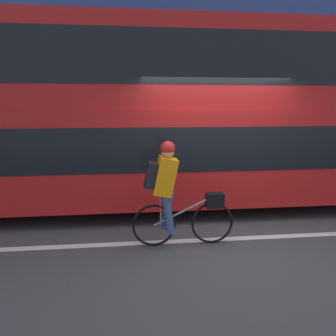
# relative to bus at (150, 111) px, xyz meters

# --- Properties ---
(ground_plane) EXTENTS (80.00, 80.00, 0.00)m
(ground_plane) POSITION_rel_bus_xyz_m (1.04, -1.70, -1.94)
(ground_plane) COLOR #424244
(road_center_line) EXTENTS (50.00, 0.14, 0.01)m
(road_center_line) POSITION_rel_bus_xyz_m (1.04, -1.90, -1.94)
(road_center_line) COLOR silver
(road_center_line) RESTS_ON ground_plane
(sidewalk_curb) EXTENTS (60.00, 1.69, 0.14)m
(sidewalk_curb) POSITION_rel_bus_xyz_m (1.04, 2.82, -1.87)
(sidewalk_curb) COLOR gray
(sidewalk_curb) RESTS_ON ground_plane
(building_facade) EXTENTS (60.00, 0.30, 8.76)m
(building_facade) POSITION_rel_bus_xyz_m (1.04, 3.82, 2.44)
(building_facade) COLOR #33478C
(building_facade) RESTS_ON ground_plane
(bus) EXTENTS (10.74, 2.54, 3.50)m
(bus) POSITION_rel_bus_xyz_m (0.00, 0.00, 0.00)
(bus) COLOR black
(bus) RESTS_ON ground_plane
(cyclist_on_bike) EXTENTS (1.52, 0.32, 1.56)m
(cyclist_on_bike) POSITION_rel_bus_xyz_m (0.19, -2.02, -1.10)
(cyclist_on_bike) COLOR black
(cyclist_on_bike) RESTS_ON ground_plane
(trash_bin) EXTENTS (0.52, 0.52, 1.04)m
(trash_bin) POSITION_rel_bus_xyz_m (-0.63, 2.74, -1.29)
(trash_bin) COLOR #194C23
(trash_bin) RESTS_ON sidewalk_curb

